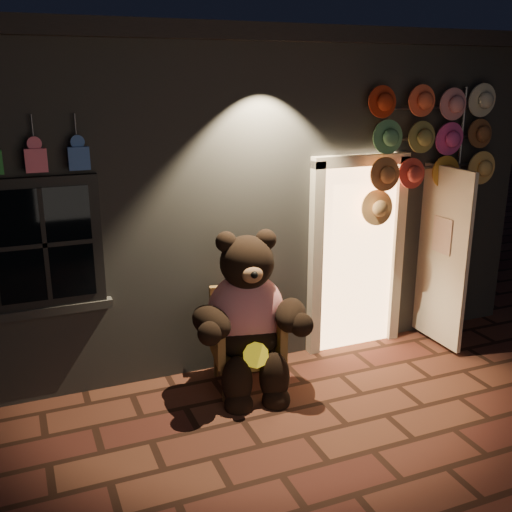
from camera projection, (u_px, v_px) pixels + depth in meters
ground at (305, 435)px, 5.18m from camera, size 60.00×60.00×0.00m
shop_building at (176, 171)px, 8.21m from camera, size 7.30×5.95×3.51m
wicker_armchair at (245, 337)px, 5.97m from camera, size 0.75×0.70×0.97m
teddy_bear at (248, 318)px, 5.78m from camera, size 1.21×1.02×1.68m
hat_rack at (431, 146)px, 6.43m from camera, size 1.64×0.22×2.90m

